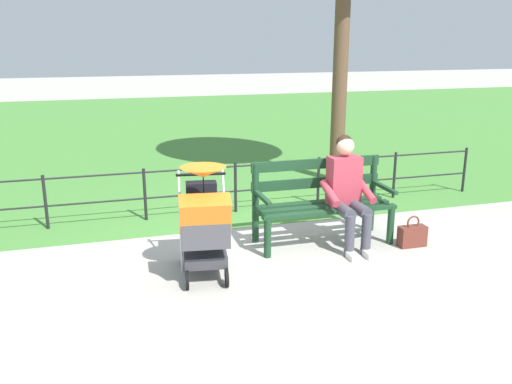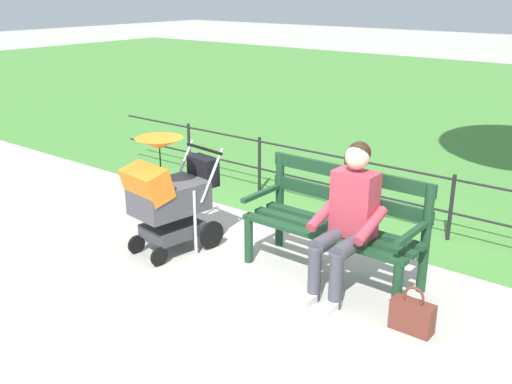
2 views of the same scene
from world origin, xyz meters
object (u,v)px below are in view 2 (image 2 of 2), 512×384
park_bench (337,218)px  person_on_bench (347,216)px  handbag (412,316)px  stroller (169,194)px

park_bench → person_on_bench: person_on_bench is taller
person_on_bench → handbag: size_ratio=3.45×
person_on_bench → stroller: 1.76m
park_bench → person_on_bench: 0.35m
person_on_bench → park_bench: bearing=-45.0°
park_bench → handbag: park_bench is taller
park_bench → handbag: (-0.95, 0.47, -0.40)m
person_on_bench → stroller: (1.72, 0.37, -0.08)m
handbag → stroller: bearing=2.9°
person_on_bench → handbag: 0.94m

